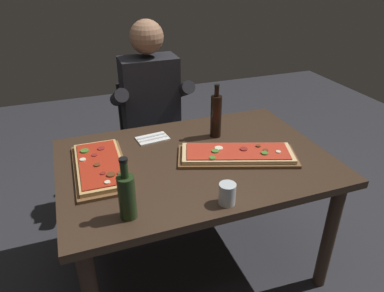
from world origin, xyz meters
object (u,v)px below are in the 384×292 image
at_px(oil_bottle_amber, 127,195).
at_px(diner_chair, 150,135).
at_px(pizza_rectangular_front, 237,154).
at_px(wine_bottle_dark, 216,115).
at_px(seated_diner, 152,109).
at_px(dining_table, 195,174).
at_px(pizza_rectangular_left, 100,166).
at_px(tumbler_near_camera, 227,195).

relative_size(oil_bottle_amber, diner_chair, 0.32).
relative_size(pizza_rectangular_front, oil_bottle_amber, 2.40).
bearing_deg(oil_bottle_amber, wine_bottle_dark, 41.48).
bearing_deg(seated_diner, wine_bottle_dark, -65.01).
bearing_deg(diner_chair, dining_table, -87.19).
bearing_deg(pizza_rectangular_left, oil_bottle_amber, -81.19).
distance_m(tumbler_near_camera, diner_chair, 1.29).
distance_m(dining_table, pizza_rectangular_left, 0.50).
relative_size(oil_bottle_amber, tumbler_near_camera, 2.84).
height_order(oil_bottle_amber, tumbler_near_camera, oil_bottle_amber).
bearing_deg(oil_bottle_amber, dining_table, 39.36).
relative_size(tumbler_near_camera, diner_chair, 0.11).
bearing_deg(pizza_rectangular_front, tumbler_near_camera, -122.88).
relative_size(dining_table, tumbler_near_camera, 14.46).
distance_m(oil_bottle_amber, tumbler_near_camera, 0.42).
bearing_deg(pizza_rectangular_left, wine_bottle_dark, 12.00).
height_order(diner_chair, seated_diner, seated_diner).
distance_m(dining_table, pizza_rectangular_front, 0.25).
distance_m(pizza_rectangular_front, diner_chair, 0.99).
height_order(dining_table, pizza_rectangular_left, pizza_rectangular_left).
height_order(dining_table, oil_bottle_amber, oil_bottle_amber).
bearing_deg(seated_diner, oil_bottle_amber, -109.26).
relative_size(wine_bottle_dark, tumbler_near_camera, 3.27).
xyz_separation_m(dining_table, pizza_rectangular_left, (-0.48, 0.06, 0.12)).
bearing_deg(pizza_rectangular_front, oil_bottle_amber, -156.23).
distance_m(dining_table, diner_chair, 0.87).
bearing_deg(tumbler_near_camera, oil_bottle_amber, 172.17).
distance_m(pizza_rectangular_front, pizza_rectangular_left, 0.70).
relative_size(diner_chair, seated_diner, 0.65).
distance_m(pizza_rectangular_left, tumbler_near_camera, 0.66).
xyz_separation_m(wine_bottle_dark, tumbler_near_camera, (-0.21, -0.61, -0.09)).
distance_m(wine_bottle_dark, tumbler_near_camera, 0.65).
relative_size(wine_bottle_dark, diner_chair, 0.36).
bearing_deg(dining_table, oil_bottle_amber, -140.64).
xyz_separation_m(dining_table, tumbler_near_camera, (-0.01, -0.40, 0.14)).
height_order(dining_table, diner_chair, diner_chair).
bearing_deg(wine_bottle_dark, tumbler_near_camera, -109.03).
bearing_deg(pizza_rectangular_front, pizza_rectangular_left, 169.54).
relative_size(wine_bottle_dark, oil_bottle_amber, 1.15).
bearing_deg(tumbler_near_camera, pizza_rectangular_left, 135.87).
bearing_deg(tumbler_near_camera, seated_diner, 91.84).
height_order(wine_bottle_dark, tumbler_near_camera, wine_bottle_dark).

